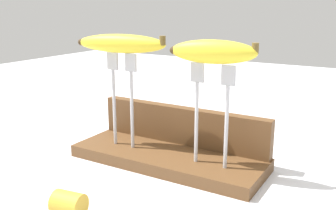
% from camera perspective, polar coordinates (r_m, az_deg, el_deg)
% --- Properties ---
extents(ground_plane, '(3.00, 3.00, 0.00)m').
position_cam_1_polar(ground_plane, '(0.81, 0.00, -8.54)').
color(ground_plane, silver).
extents(wooden_board, '(0.40, 0.15, 0.02)m').
position_cam_1_polar(wooden_board, '(0.81, 0.00, -7.73)').
color(wooden_board, brown).
rests_on(wooden_board, ground).
extents(board_backstop, '(0.39, 0.02, 0.08)m').
position_cam_1_polar(board_backstop, '(0.84, 2.16, -3.01)').
color(board_backstop, brown).
rests_on(board_backstop, wooden_board).
extents(fork_stand_left, '(0.07, 0.01, 0.20)m').
position_cam_1_polar(fork_stand_left, '(0.81, -6.72, 1.94)').
color(fork_stand_left, '#B2B2B7').
rests_on(fork_stand_left, wooden_board).
extents(fork_stand_right, '(0.09, 0.01, 0.19)m').
position_cam_1_polar(fork_stand_right, '(0.71, 6.44, -0.17)').
color(fork_stand_right, '#B2B2B7').
rests_on(fork_stand_right, wooden_board).
extents(banana_raised_left, '(0.20, 0.07, 0.04)m').
position_cam_1_polar(banana_raised_left, '(0.80, -6.93, 8.97)').
color(banana_raised_left, yellow).
rests_on(banana_raised_left, fork_stand_left).
extents(banana_raised_right, '(0.16, 0.07, 0.04)m').
position_cam_1_polar(banana_raised_right, '(0.69, 6.67, 7.79)').
color(banana_raised_right, yellow).
rests_on(banana_raised_right, fork_stand_right).
extents(fork_fallen_near, '(0.06, 0.18, 0.01)m').
position_cam_1_polar(fork_fallen_near, '(1.06, 4.69, -2.74)').
color(fork_fallen_near, '#B2B2B7').
rests_on(fork_fallen_near, ground).
extents(banana_chunk_near, '(0.05, 0.05, 0.04)m').
position_cam_1_polar(banana_chunk_near, '(0.64, -14.48, -13.88)').
color(banana_chunk_near, gold).
rests_on(banana_chunk_near, ground).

